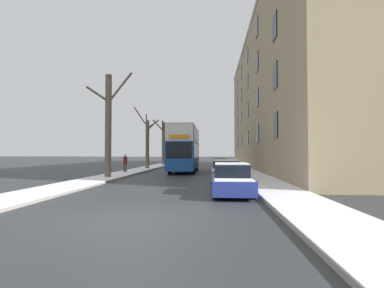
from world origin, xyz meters
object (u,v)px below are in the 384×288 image
at_px(bare_tree_left_1, 147,141).
at_px(double_decker_bus, 185,147).
at_px(parked_car_4, 220,164).
at_px(bare_tree_left_0, 108,123).
at_px(parked_car_1, 226,172).
at_px(bare_tree_left_3, 175,146).
at_px(parked_car_0, 231,180).
at_px(bare_tree_left_2, 163,142).
at_px(parked_car_2, 223,168).
at_px(parked_car_3, 221,166).
at_px(pedestrian_left_sidewalk, 125,163).

height_order(bare_tree_left_1, double_decker_bus, bare_tree_left_1).
relative_size(double_decker_bus, parked_car_4, 2.35).
distance_m(bare_tree_left_0, parked_car_1, 9.40).
relative_size(bare_tree_left_1, parked_car_1, 1.64).
height_order(bare_tree_left_3, parked_car_0, bare_tree_left_3).
distance_m(bare_tree_left_3, double_decker_bus, 28.32).
relative_size(bare_tree_left_1, bare_tree_left_2, 1.03).
bearing_deg(bare_tree_left_0, parked_car_4, 59.94).
xyz_separation_m(double_decker_bus, parked_car_2, (3.73, -4.56, -1.92)).
bearing_deg(parked_car_2, parked_car_1, -90.00).
bearing_deg(parked_car_4, bare_tree_left_0, -120.06).
relative_size(bare_tree_left_2, parked_car_3, 1.75).
distance_m(bare_tree_left_2, parked_car_4, 13.64).
relative_size(bare_tree_left_0, parked_car_1, 1.77).
distance_m(bare_tree_left_0, pedestrian_left_sidewalk, 7.01).
height_order(bare_tree_left_3, pedestrian_left_sidewalk, bare_tree_left_3).
height_order(parked_car_0, parked_car_1, parked_car_1).
distance_m(parked_car_1, pedestrian_left_sidewalk, 12.19).
relative_size(bare_tree_left_3, double_decker_bus, 0.67).
bearing_deg(pedestrian_left_sidewalk, double_decker_bus, -155.75).
relative_size(bare_tree_left_0, double_decker_bus, 0.77).
bearing_deg(pedestrian_left_sidewalk, bare_tree_left_3, -92.27).
distance_m(parked_car_2, pedestrian_left_sidewalk, 9.37).
bearing_deg(double_decker_bus, parked_car_1, -70.57).
bearing_deg(parked_car_1, pedestrian_left_sidewalk, 138.58).
relative_size(bare_tree_left_1, bare_tree_left_3, 1.06).
bearing_deg(bare_tree_left_0, double_decker_bus, 61.18).
xyz_separation_m(bare_tree_left_2, parked_car_1, (8.60, -26.75, -2.97)).
height_order(bare_tree_left_1, parked_car_1, bare_tree_left_1).
bearing_deg(parked_car_3, parked_car_4, 90.00).
bearing_deg(bare_tree_left_1, parked_car_0, -67.53).
xyz_separation_m(parked_car_0, parked_car_3, (0.00, 17.07, -0.04)).
relative_size(double_decker_bus, pedestrian_left_sidewalk, 5.80).
xyz_separation_m(bare_tree_left_1, bare_tree_left_3, (0.10, 24.07, 0.00)).
distance_m(parked_car_0, parked_car_2, 11.96).
bearing_deg(parked_car_4, parked_car_3, -90.00).
bearing_deg(bare_tree_left_1, bare_tree_left_2, 90.79).
bearing_deg(parked_car_4, parked_car_1, -90.00).
relative_size(bare_tree_left_0, parked_car_0, 1.81).
distance_m(double_decker_bus, parked_car_4, 7.34).
xyz_separation_m(bare_tree_left_1, double_decker_bus, (4.70, -3.87, -0.73)).
bearing_deg(bare_tree_left_1, double_decker_bus, -39.43).
relative_size(double_decker_bus, parked_car_1, 2.31).
bearing_deg(bare_tree_left_0, bare_tree_left_3, 89.66).
bearing_deg(double_decker_bus, bare_tree_left_2, 106.76).
distance_m(bare_tree_left_3, pedestrian_left_sidewalk, 30.55).
height_order(parked_car_3, parked_car_4, parked_car_4).
relative_size(bare_tree_left_3, parked_car_2, 1.68).
xyz_separation_m(parked_car_0, parked_car_2, (0.00, 11.96, -0.03)).
height_order(bare_tree_left_0, bare_tree_left_1, bare_tree_left_0).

